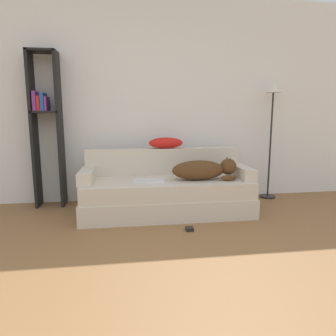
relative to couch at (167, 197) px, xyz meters
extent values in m
cube|color=white|center=(-0.21, 0.72, 1.15)|extent=(7.27, 0.06, 2.70)
cube|color=beige|center=(0.00, 0.00, -0.09)|extent=(1.97, 0.80, 0.23)
cube|color=beige|center=(0.00, -0.01, 0.12)|extent=(1.93, 0.76, 0.19)
cube|color=beige|center=(0.00, 0.33, 0.38)|extent=(1.93, 0.15, 0.33)
cube|color=beige|center=(-0.91, -0.01, 0.28)|extent=(0.15, 0.61, 0.14)
cube|color=beige|center=(0.91, -0.01, 0.28)|extent=(0.15, 0.61, 0.14)
ellipsoid|color=#513319|center=(0.36, -0.08, 0.32)|extent=(0.62, 0.25, 0.23)
sphere|color=#513319|center=(0.72, -0.08, 0.36)|extent=(0.19, 0.19, 0.19)
cone|color=#513319|center=(0.72, -0.14, 0.43)|extent=(0.07, 0.07, 0.09)
cone|color=#513319|center=(0.72, -0.03, 0.43)|extent=(0.07, 0.07, 0.09)
ellipsoid|color=#513319|center=(0.69, -0.20, 0.24)|extent=(0.18, 0.06, 0.07)
cube|color=silver|center=(-0.22, -0.09, 0.22)|extent=(0.36, 0.24, 0.02)
ellipsoid|color=red|center=(0.03, 0.34, 0.61)|extent=(0.43, 0.19, 0.14)
cube|color=black|center=(-1.60, 0.54, 0.76)|extent=(0.04, 0.26, 1.93)
cube|color=black|center=(-1.28, 0.54, 0.76)|extent=(0.04, 0.26, 1.93)
cube|color=black|center=(-1.44, 0.54, 1.71)|extent=(0.33, 0.26, 0.02)
cube|color=black|center=(-1.44, 0.54, 0.99)|extent=(0.33, 0.26, 0.02)
cube|color=#753384|center=(-1.54, 0.52, 1.12)|extent=(0.04, 0.20, 0.24)
cube|color=red|center=(-1.50, 0.52, 1.09)|extent=(0.04, 0.20, 0.18)
cube|color=#234C93|center=(-1.45, 0.52, 1.11)|extent=(0.04, 0.20, 0.22)
cube|color=#753384|center=(-1.42, 0.52, 1.09)|extent=(0.02, 0.20, 0.17)
cylinder|color=#232326|center=(1.53, 0.50, -0.19)|extent=(0.22, 0.22, 0.02)
cylinder|color=#232326|center=(1.53, 0.50, 0.54)|extent=(0.02, 0.02, 1.44)
cone|color=silver|center=(1.53, 0.50, 1.34)|extent=(0.21, 0.21, 0.17)
cube|color=black|center=(0.15, -0.59, -0.19)|extent=(0.08, 0.08, 0.03)
camera|label=1|loc=(-0.48, -3.41, 0.93)|focal=32.00mm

